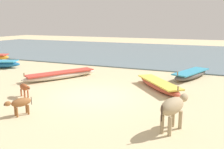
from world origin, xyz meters
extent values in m
plane|color=beige|center=(0.00, 0.00, 0.00)|extent=(80.00, 80.00, 0.00)
cube|color=slate|center=(0.00, 17.05, 0.04)|extent=(60.00, 20.00, 0.08)
ellipsoid|color=beige|center=(-3.50, 2.42, 0.21)|extent=(3.08, 4.52, 0.41)
cube|color=#CC3F33|center=(-3.50, 2.42, 0.38)|extent=(2.78, 4.02, 0.07)
cube|color=olive|center=(-3.68, 2.11, 0.32)|extent=(0.68, 0.46, 0.04)
cylinder|color=olive|center=(-4.58, 0.53, 0.51)|extent=(0.06, 0.06, 0.20)
ellipsoid|color=#5B5651|center=(3.66, 5.58, 0.23)|extent=(2.08, 3.71, 0.45)
cube|color=#3399BF|center=(3.66, 5.58, 0.42)|extent=(1.92, 3.30, 0.07)
cube|color=olive|center=(3.57, 5.33, 0.35)|extent=(0.78, 0.38, 0.04)
cylinder|color=olive|center=(3.10, 4.01, 0.55)|extent=(0.06, 0.06, 0.20)
ellipsoid|color=#B74733|center=(2.44, 2.38, 0.20)|extent=(3.16, 3.51, 0.41)
cube|color=#EAD84C|center=(2.44, 2.38, 0.37)|extent=(2.84, 3.15, 0.07)
cube|color=olive|center=(2.62, 2.16, 0.31)|extent=(0.62, 0.55, 0.04)
cylinder|color=olive|center=(3.60, 1.02, 0.51)|extent=(0.06, 0.06, 0.20)
ellipsoid|color=tan|center=(3.93, -2.35, 0.82)|extent=(0.82, 1.28, 0.52)
ellipsoid|color=tan|center=(4.18, -1.60, 0.90)|extent=(0.35, 0.44, 0.28)
sphere|color=#2D2119|center=(4.23, -1.43, 0.87)|extent=(0.14, 0.14, 0.11)
cylinder|color=tan|center=(3.92, -1.98, 0.30)|extent=(0.12, 0.12, 0.60)
cylinder|color=tan|center=(4.16, -2.06, 0.30)|extent=(0.12, 0.12, 0.60)
cylinder|color=tan|center=(3.70, -2.64, 0.30)|extent=(0.12, 0.12, 0.60)
cylinder|color=tan|center=(3.95, -2.72, 0.30)|extent=(0.12, 0.12, 0.60)
cylinder|color=#2D2119|center=(3.74, -2.95, 0.76)|extent=(0.04, 0.04, 0.49)
ellipsoid|color=brown|center=(-1.33, -3.17, 0.50)|extent=(0.56, 0.78, 0.32)
ellipsoid|color=brown|center=(-1.52, -3.61, 0.55)|extent=(0.23, 0.28, 0.17)
sphere|color=#2D2119|center=(-1.57, -3.71, 0.53)|extent=(0.09, 0.09, 0.07)
cylinder|color=brown|center=(-1.34, -3.40, 0.18)|extent=(0.07, 0.07, 0.36)
cylinder|color=brown|center=(-1.49, -3.33, 0.18)|extent=(0.07, 0.07, 0.36)
cylinder|color=brown|center=(-1.17, -3.01, 0.18)|extent=(0.07, 0.07, 0.36)
cylinder|color=brown|center=(-1.31, -2.94, 0.18)|extent=(0.07, 0.07, 0.36)
cylinder|color=#2D2119|center=(-1.17, -2.82, 0.47)|extent=(0.02, 0.02, 0.30)
ellipsoid|color=#9E4C28|center=(-2.86, -1.35, 0.47)|extent=(0.73, 0.53, 0.30)
ellipsoid|color=#9E4C28|center=(-2.45, -1.54, 0.52)|extent=(0.26, 0.22, 0.16)
sphere|color=#2D2119|center=(-2.36, -1.58, 0.50)|extent=(0.08, 0.08, 0.06)
cylinder|color=#9E4C28|center=(-2.65, -1.37, 0.17)|extent=(0.07, 0.07, 0.34)
cylinder|color=#9E4C28|center=(-2.71, -1.50, 0.17)|extent=(0.07, 0.07, 0.34)
cylinder|color=#9E4C28|center=(-3.01, -1.20, 0.17)|extent=(0.07, 0.07, 0.34)
cylinder|color=#9E4C28|center=(-3.07, -1.34, 0.17)|extent=(0.07, 0.07, 0.34)
cylinder|color=#2D2119|center=(-3.19, -1.20, 0.44)|extent=(0.02, 0.02, 0.28)
camera|label=1|loc=(5.14, -9.82, 3.37)|focal=40.16mm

